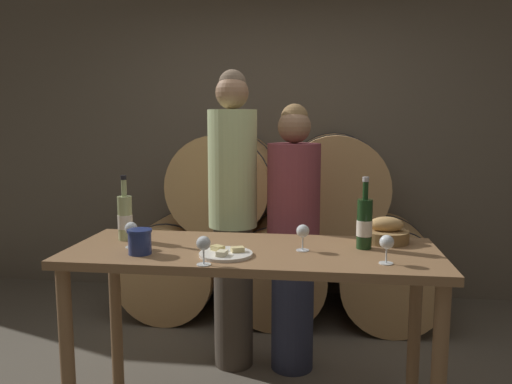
# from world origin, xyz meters

# --- Properties ---
(stone_wall_back) EXTENTS (10.00, 0.12, 3.20)m
(stone_wall_back) POSITION_xyz_m (0.00, 2.13, 1.60)
(stone_wall_back) COLOR #706656
(stone_wall_back) RESTS_ON ground_plane
(barrel_stack) EXTENTS (2.42, 0.88, 1.43)m
(barrel_stack) POSITION_xyz_m (0.00, 1.57, 0.64)
(barrel_stack) COLOR tan
(barrel_stack) RESTS_ON ground_plane
(tasting_table) EXTENTS (1.73, 0.66, 0.92)m
(tasting_table) POSITION_xyz_m (0.00, 0.00, 0.79)
(tasting_table) COLOR olive
(tasting_table) RESTS_ON ground_plane
(person_left) EXTENTS (0.29, 0.29, 1.81)m
(person_left) POSITION_xyz_m (-0.21, 0.67, 0.95)
(person_left) COLOR #4C4238
(person_left) RESTS_ON ground_plane
(person_right) EXTENTS (0.31, 0.31, 1.61)m
(person_right) POSITION_xyz_m (0.15, 0.66, 0.83)
(person_right) COLOR #2D334C
(person_right) RESTS_ON ground_plane
(wine_bottle_red) EXTENTS (0.07, 0.07, 0.34)m
(wine_bottle_red) POSITION_xyz_m (0.52, 0.07, 1.04)
(wine_bottle_red) COLOR #193819
(wine_bottle_red) RESTS_ON tasting_table
(wine_bottle_white) EXTENTS (0.07, 0.07, 0.33)m
(wine_bottle_white) POSITION_xyz_m (-0.66, 0.09, 1.03)
(wine_bottle_white) COLOR #ADBC7F
(wine_bottle_white) RESTS_ON tasting_table
(blue_crock) EXTENTS (0.11, 0.11, 0.11)m
(blue_crock) POSITION_xyz_m (-0.49, -0.16, 0.98)
(blue_crock) COLOR navy
(blue_crock) RESTS_ON tasting_table
(bread_basket) EXTENTS (0.22, 0.22, 0.13)m
(bread_basket) POSITION_xyz_m (0.64, 0.21, 0.97)
(bread_basket) COLOR olive
(bread_basket) RESTS_ON tasting_table
(cheese_plate) EXTENTS (0.24, 0.24, 0.04)m
(cheese_plate) POSITION_xyz_m (-0.10, -0.14, 0.93)
(cheese_plate) COLOR white
(cheese_plate) RESTS_ON tasting_table
(wine_glass_far_left) EXTENTS (0.06, 0.06, 0.12)m
(wine_glass_far_left) POSITION_xyz_m (-0.57, -0.05, 1.00)
(wine_glass_far_left) COLOR white
(wine_glass_far_left) RESTS_ON tasting_table
(wine_glass_left) EXTENTS (0.06, 0.06, 0.12)m
(wine_glass_left) POSITION_xyz_m (-0.16, -0.29, 1.00)
(wine_glass_left) COLOR white
(wine_glass_left) RESTS_ON tasting_table
(wine_glass_center) EXTENTS (0.06, 0.06, 0.12)m
(wine_glass_center) POSITION_xyz_m (0.23, -0.01, 1.00)
(wine_glass_center) COLOR white
(wine_glass_center) RESTS_ON tasting_table
(wine_glass_right) EXTENTS (0.06, 0.06, 0.12)m
(wine_glass_right) POSITION_xyz_m (0.59, -0.17, 1.00)
(wine_glass_right) COLOR white
(wine_glass_right) RESTS_ON tasting_table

